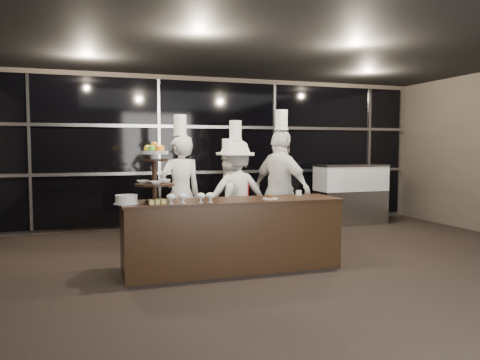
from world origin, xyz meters
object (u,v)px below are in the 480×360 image
object	(u,v)px
buffet_counter	(233,234)
chef_b	(228,203)
layer_cake	(126,200)
chef_d	(281,189)
display_stand	(154,168)
display_case	(351,191)
chef_a	(181,193)
chef_c	(236,194)

from	to	relation	value
buffet_counter	chef_b	world-z (taller)	chef_b
chef_b	layer_cake	bearing A→B (deg)	-143.01
buffet_counter	chef_d	bearing A→B (deg)	39.76
display_stand	display_case	size ratio (longest dim) A/B	0.51
chef_d	chef_a	bearing A→B (deg)	170.17
display_case	chef_c	xyz separation A→B (m)	(-3.00, -1.53, 0.18)
layer_cake	display_case	world-z (taller)	display_case
chef_d	chef_b	bearing A→B (deg)	157.91
buffet_counter	chef_d	size ratio (longest dim) A/B	1.31
chef_c	layer_cake	bearing A→B (deg)	-144.73
buffet_counter	chef_b	distance (m)	1.26
chef_b	buffet_counter	bearing A→B (deg)	-104.19
display_stand	layer_cake	distance (m)	0.50
buffet_counter	chef_c	distance (m)	1.33
chef_a	chef_c	world-z (taller)	chef_a
layer_cake	chef_b	size ratio (longest dim) A/B	0.17
display_stand	buffet_counter	bearing A→B (deg)	0.01
buffet_counter	chef_c	world-z (taller)	chef_c
display_stand	display_case	xyz separation A→B (m)	(4.43, 2.73, -0.65)
display_case	chef_b	xyz separation A→B (m)	(-3.12, -1.54, 0.05)
buffet_counter	chef_a	xyz separation A→B (m)	(-0.46, 1.14, 0.45)
display_case	chef_d	world-z (taller)	chef_d
layer_cake	display_case	xyz separation A→B (m)	(4.77, 2.78, -0.29)
buffet_counter	chef_a	world-z (taller)	chef_a
chef_a	layer_cake	bearing A→B (deg)	-126.61
display_stand	chef_b	bearing A→B (deg)	42.44
layer_cake	chef_c	world-z (taller)	chef_c
display_stand	chef_b	size ratio (longest dim) A/B	0.43
chef_b	display_case	bearing A→B (deg)	26.18
display_stand	chef_d	xyz separation A→B (m)	(2.06, 0.88, -0.39)
buffet_counter	chef_d	distance (m)	1.46
chef_c	chef_d	world-z (taller)	chef_d
chef_b	chef_a	bearing A→B (deg)	-176.59
display_case	chef_d	distance (m)	3.01
display_stand	chef_c	world-z (taller)	chef_c
buffet_counter	chef_c	xyz separation A→B (m)	(0.42, 1.20, 0.40)
display_case	chef_b	world-z (taller)	chef_b
chef_c	chef_d	distance (m)	0.72
chef_c	chef_b	bearing A→B (deg)	-175.04
display_case	chef_d	xyz separation A→B (m)	(-2.37, -1.84, 0.26)
chef_b	chef_c	xyz separation A→B (m)	(0.12, 0.01, 0.13)
chef_c	chef_a	bearing A→B (deg)	-176.37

